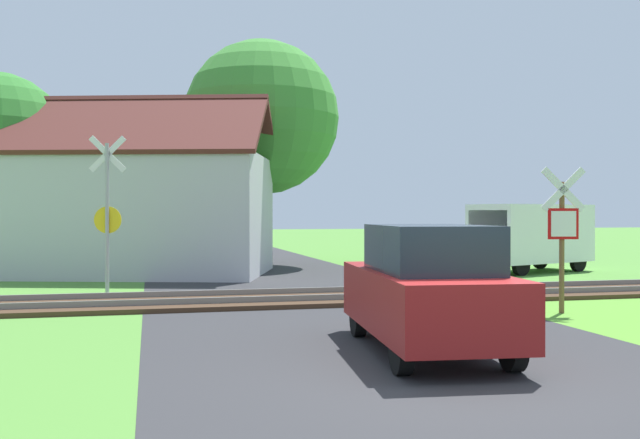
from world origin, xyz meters
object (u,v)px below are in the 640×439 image
(crossing_sign_far, at_px, (107,208))
(stop_sign_near, at_px, (562,230))
(mail_truck, at_px, (528,235))
(parked_car, at_px, (427,288))
(house, at_px, (147,210))
(tree_center, at_px, (262,118))

(crossing_sign_far, bearing_deg, stop_sign_near, -20.28)
(mail_truck, distance_m, parked_car, 14.67)
(stop_sign_near, distance_m, parked_car, 5.09)
(crossing_sign_far, xyz_separation_m, house, (0.90, 5.95, -0.04))
(mail_truck, xyz_separation_m, parked_car, (-8.43, -12.00, -0.34))
(crossing_sign_far, xyz_separation_m, mail_truck, (13.15, 3.78, -0.84))
(parked_car, bearing_deg, tree_center, 94.58)
(stop_sign_near, bearing_deg, tree_center, -64.86)
(stop_sign_near, xyz_separation_m, crossing_sign_far, (-8.75, 5.20, 0.46))
(crossing_sign_far, relative_size, mail_truck, 0.72)
(parked_car, bearing_deg, stop_sign_near, 42.53)
(stop_sign_near, relative_size, crossing_sign_far, 0.75)
(mail_truck, bearing_deg, stop_sign_near, 133.34)
(parked_car, bearing_deg, house, 110.78)
(stop_sign_near, xyz_separation_m, house, (-7.85, 11.14, 0.42))
(tree_center, bearing_deg, mail_truck, -31.61)
(stop_sign_near, xyz_separation_m, mail_truck, (4.40, 8.98, -0.39))
(stop_sign_near, bearing_deg, crossing_sign_far, -20.40)
(house, xyz_separation_m, mail_truck, (12.25, -2.17, -0.81))
(house, height_order, tree_center, tree_center)
(stop_sign_near, relative_size, house, 0.31)
(parked_car, bearing_deg, mail_truck, 60.60)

